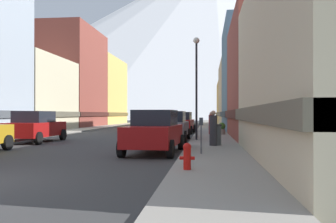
# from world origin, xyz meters

# --- Properties ---
(sidewalk_left) EXTENTS (2.50, 100.00, 0.15)m
(sidewalk_left) POSITION_xyz_m (-6.25, 35.00, 0.07)
(sidewalk_left) COLOR gray
(sidewalk_left) RESTS_ON ground
(sidewalk_right) EXTENTS (2.50, 100.00, 0.15)m
(sidewalk_right) POSITION_xyz_m (6.25, 35.00, 0.07)
(sidewalk_right) COLOR gray
(sidewalk_right) RESTS_ON ground
(storefront_left_2) EXTENTS (6.74, 9.70, 6.89)m
(storefront_left_2) POSITION_xyz_m (-10.72, 24.73, 3.31)
(storefront_left_2) COLOR beige
(storefront_left_2) RESTS_ON ground
(storefront_left_3) EXTENTS (10.14, 10.87, 11.92)m
(storefront_left_3) POSITION_xyz_m (-12.42, 35.25, 5.78)
(storefront_left_3) COLOR brown
(storefront_left_3) RESTS_ON ground
(storefront_left_4) EXTENTS (8.45, 11.97, 10.07)m
(storefront_left_4) POSITION_xyz_m (-11.57, 46.74, 4.87)
(storefront_left_4) COLOR #D8B259
(storefront_left_4) RESTS_ON ground
(storefront_right_1) EXTENTS (9.61, 10.51, 7.64)m
(storefront_right_1) POSITION_xyz_m (12.16, 16.07, 3.68)
(storefront_right_1) COLOR brown
(storefront_right_1) RESTS_ON ground
(storefront_right_2) EXTENTS (8.22, 10.66, 9.91)m
(storefront_right_2) POSITION_xyz_m (11.46, 27.07, 4.79)
(storefront_right_2) COLOR slate
(storefront_right_2) RESTS_ON ground
(storefront_right_3) EXTENTS (9.70, 11.70, 7.93)m
(storefront_right_3) POSITION_xyz_m (12.20, 38.71, 3.82)
(storefront_right_3) COLOR beige
(storefront_right_3) RESTS_ON ground
(storefront_right_4) EXTENTS (9.50, 9.78, 6.46)m
(storefront_right_4) POSITION_xyz_m (12.10, 49.62, 3.11)
(storefront_right_4) COLOR #D8B259
(storefront_right_4) RESTS_ON ground
(car_left_1) EXTENTS (2.08, 4.41, 1.78)m
(car_left_1) POSITION_xyz_m (-3.80, 12.44, 0.90)
(car_left_1) COLOR #9E1111
(car_left_1) RESTS_ON ground
(car_right_0) EXTENTS (2.23, 4.48, 1.78)m
(car_right_0) POSITION_xyz_m (3.80, 7.47, 0.90)
(car_right_0) COLOR #9E1111
(car_right_0) RESTS_ON ground
(car_right_1) EXTENTS (2.11, 4.42, 1.78)m
(car_right_1) POSITION_xyz_m (3.80, 14.41, 0.90)
(car_right_1) COLOR slate
(car_right_1) RESTS_ON ground
(car_right_2) EXTENTS (2.21, 4.47, 1.78)m
(car_right_2) POSITION_xyz_m (3.80, 22.90, 0.90)
(car_right_2) COLOR #9E1111
(car_right_2) RESTS_ON ground
(car_driving_0) EXTENTS (2.06, 4.40, 1.78)m
(car_driving_0) POSITION_xyz_m (1.60, 54.78, 0.90)
(car_driving_0) COLOR #B28419
(car_driving_0) RESTS_ON ground
(car_driving_1) EXTENTS (2.06, 4.40, 1.78)m
(car_driving_1) POSITION_xyz_m (1.60, 44.40, 0.90)
(car_driving_1) COLOR #265933
(car_driving_1) RESTS_ON ground
(fire_hydrant_near) EXTENTS (0.40, 0.22, 0.70)m
(fire_hydrant_near) POSITION_xyz_m (5.45, 2.15, 0.53)
(fire_hydrant_near) COLOR red
(fire_hydrant_near) RESTS_ON sidewalk_right
(parking_meter_near) EXTENTS (0.14, 0.10, 1.33)m
(parking_meter_near) POSITION_xyz_m (5.75, 6.01, 1.01)
(parking_meter_near) COLOR #595960
(parking_meter_near) RESTS_ON sidewalk_right
(trash_bin_right) EXTENTS (0.59, 0.59, 0.98)m
(trash_bin_right) POSITION_xyz_m (6.35, 9.92, 0.64)
(trash_bin_right) COLOR #4C5156
(trash_bin_right) RESTS_ON sidewalk_right
(potted_plant_0) EXTENTS (0.51, 0.51, 0.85)m
(potted_plant_0) POSITION_xyz_m (7.00, 19.00, 0.58)
(potted_plant_0) COLOR gray
(potted_plant_0) RESTS_ON sidewalk_right
(pedestrian_0) EXTENTS (0.36, 0.36, 1.60)m
(pedestrian_0) POSITION_xyz_m (6.25, 24.77, 0.88)
(pedestrian_0) COLOR navy
(pedestrian_0) RESTS_ON sidewalk_right
(pedestrian_1) EXTENTS (0.36, 0.36, 1.63)m
(pedestrian_1) POSITION_xyz_m (6.25, 9.57, 0.90)
(pedestrian_1) COLOR #333338
(pedestrian_1) RESTS_ON sidewalk_right
(pedestrian_2) EXTENTS (0.36, 0.36, 1.63)m
(pedestrian_2) POSITION_xyz_m (6.25, 19.47, 0.90)
(pedestrian_2) COLOR maroon
(pedestrian_2) RESTS_ON sidewalk_right
(streetlamp_right) EXTENTS (0.36, 0.36, 5.86)m
(streetlamp_right) POSITION_xyz_m (5.35, 13.43, 3.99)
(streetlamp_right) COLOR black
(streetlamp_right) RESTS_ON sidewalk_right
(mountain_backdrop) EXTENTS (356.67, 356.67, 116.02)m
(mountain_backdrop) POSITION_xyz_m (10.31, 260.00, 58.01)
(mountain_backdrop) COLOR white
(mountain_backdrop) RESTS_ON ground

